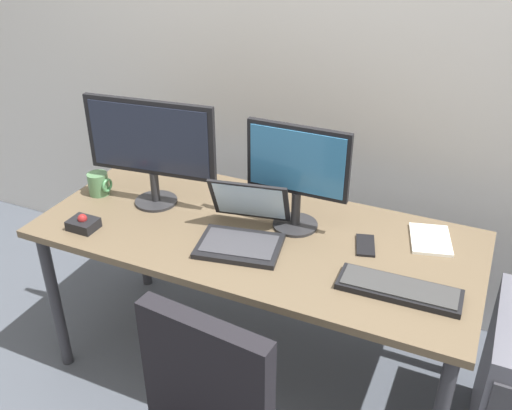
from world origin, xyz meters
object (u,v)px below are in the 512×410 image
at_px(trackball_mouse, 83,224).
at_px(paper_notepad, 430,239).
at_px(keyboard, 399,289).
at_px(coffee_mug, 99,184).
at_px(cell_phone, 365,245).
at_px(monitor_main, 150,144).
at_px(laptop, 243,229).
at_px(monitor_side, 297,170).

bearing_deg(trackball_mouse, paper_notepad, 20.63).
height_order(keyboard, coffee_mug, coffee_mug).
bearing_deg(cell_phone, trackball_mouse, -178.45).
xyz_separation_m(monitor_main, trackball_mouse, (-0.14, -0.30, -0.25)).
bearing_deg(paper_notepad, laptop, -156.04).
distance_m(monitor_side, keyboard, 0.58).
relative_size(keyboard, cell_phone, 2.92).
distance_m(coffee_mug, paper_notepad, 1.41).
bearing_deg(coffee_mug, monitor_side, 6.28).
distance_m(laptop, coffee_mug, 0.74).
bearing_deg(monitor_main, paper_notepad, 9.11).
bearing_deg(coffee_mug, trackball_mouse, -65.15).
distance_m(laptop, paper_notepad, 0.72).
bearing_deg(laptop, coffee_mug, 173.83).
bearing_deg(monitor_main, trackball_mouse, -115.98).
distance_m(keyboard, cell_phone, 0.28).
bearing_deg(keyboard, monitor_main, 170.27).
bearing_deg(paper_notepad, coffee_mug, -171.34).
relative_size(laptop, trackball_mouse, 3.43).
bearing_deg(keyboard, cell_phone, 127.80).
xyz_separation_m(coffee_mug, cell_phone, (1.17, 0.07, -0.04)).
height_order(monitor_main, paper_notepad, monitor_main).
relative_size(laptop, coffee_mug, 3.82).
bearing_deg(monitor_main, cell_phone, 2.47).
relative_size(keyboard, coffee_mug, 4.19).
height_order(trackball_mouse, cell_phone, trackball_mouse).
bearing_deg(monitor_side, monitor_main, -173.92).
bearing_deg(cell_phone, keyboard, -68.39).
distance_m(monitor_main, laptop, 0.53).
relative_size(trackball_mouse, coffee_mug, 1.11).
bearing_deg(laptop, monitor_main, 166.63).
distance_m(trackball_mouse, coffee_mug, 0.29).
xyz_separation_m(monitor_side, keyboard, (0.47, -0.25, -0.24)).
relative_size(monitor_main, monitor_side, 1.30).
relative_size(trackball_mouse, paper_notepad, 0.53).
height_order(laptop, trackball_mouse, laptop).
height_order(monitor_side, cell_phone, monitor_side).
relative_size(laptop, cell_phone, 2.66).
xyz_separation_m(monitor_main, keyboard, (1.08, -0.19, -0.26)).
relative_size(keyboard, trackball_mouse, 3.76).
bearing_deg(monitor_main, keyboard, -9.73).
xyz_separation_m(coffee_mug, paper_notepad, (1.39, 0.21, -0.04)).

